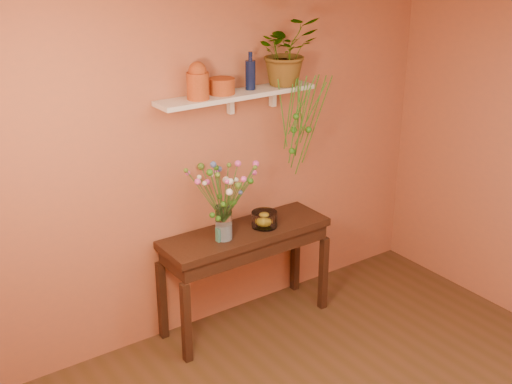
# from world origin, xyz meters

# --- Properties ---
(room) EXTENTS (4.04, 4.04, 2.70)m
(room) POSITION_xyz_m (0.00, 0.00, 1.35)
(room) COLOR #503420
(room) RESTS_ON ground
(sideboard) EXTENTS (1.40, 0.45, 0.85)m
(sideboard) POSITION_xyz_m (0.04, 1.76, 0.73)
(sideboard) COLOR #3A2114
(sideboard) RESTS_ON ground
(wall_shelf) EXTENTS (1.30, 0.24, 0.19)m
(wall_shelf) POSITION_xyz_m (0.06, 1.87, 1.92)
(wall_shelf) COLOR white
(wall_shelf) RESTS_ON room
(terracotta_jug) EXTENTS (0.17, 0.17, 0.27)m
(terracotta_jug) POSITION_xyz_m (-0.30, 1.85, 2.07)
(terracotta_jug) COLOR #B14620
(terracotta_jug) RESTS_ON wall_shelf
(terracotta_pot) EXTENTS (0.24, 0.24, 0.12)m
(terracotta_pot) POSITION_xyz_m (-0.07, 1.89, 2.00)
(terracotta_pot) COLOR #B14620
(terracotta_pot) RESTS_ON wall_shelf
(blue_bottle) EXTENTS (0.10, 0.10, 0.29)m
(blue_bottle) POSITION_xyz_m (0.18, 1.89, 2.05)
(blue_bottle) COLOR #0C153A
(blue_bottle) RESTS_ON wall_shelf
(spider_plant) EXTENTS (0.55, 0.50, 0.53)m
(spider_plant) POSITION_xyz_m (0.51, 1.87, 2.20)
(spider_plant) COLOR #2F721A
(spider_plant) RESTS_ON wall_shelf
(plant_fronds) EXTENTS (0.45, 0.43, 0.82)m
(plant_fronds) POSITION_xyz_m (0.53, 1.71, 1.65)
(plant_fronds) COLOR #2F721A
(plant_fronds) RESTS_ON wall_shelf
(glass_vase) EXTENTS (0.13, 0.13, 0.27)m
(glass_vase) POSITION_xyz_m (-0.19, 1.71, 0.96)
(glass_vase) COLOR white
(glass_vase) RESTS_ON sideboard
(bouquet) EXTENTS (0.58, 0.59, 0.51)m
(bouquet) POSITION_xyz_m (-0.19, 1.71, 1.31)
(bouquet) COLOR #386B28
(bouquet) RESTS_ON glass_vase
(glass_bowl) EXTENTS (0.21, 0.21, 0.13)m
(glass_bowl) POSITION_xyz_m (0.20, 1.72, 0.91)
(glass_bowl) COLOR white
(glass_bowl) RESTS_ON sideboard
(lemon) EXTENTS (0.08, 0.08, 0.08)m
(lemon) POSITION_xyz_m (0.21, 1.73, 0.90)
(lemon) COLOR yellow
(lemon) RESTS_ON glass_bowl
(carton) EXTENTS (0.06, 0.05, 0.11)m
(carton) POSITION_xyz_m (-0.23, 1.70, 0.90)
(carton) COLOR teal
(carton) RESTS_ON sideboard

